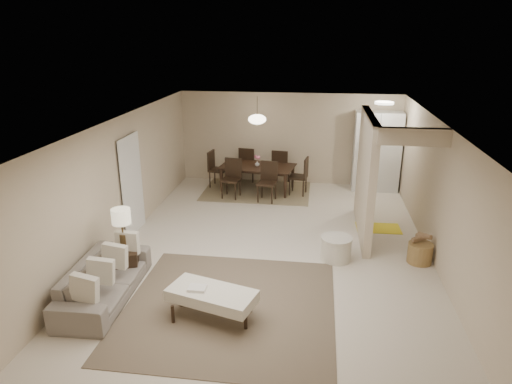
# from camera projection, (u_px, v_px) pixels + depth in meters

# --- Properties ---
(floor) EXTENTS (9.00, 9.00, 0.00)m
(floor) POSITION_uv_depth(u_px,v_px,m) (271.00, 253.00, 8.78)
(floor) COLOR beige
(floor) RESTS_ON ground
(ceiling) EXTENTS (9.00, 9.00, 0.00)m
(ceiling) POSITION_uv_depth(u_px,v_px,m) (272.00, 124.00, 7.96)
(ceiling) COLOR white
(ceiling) RESTS_ON back_wall
(back_wall) EXTENTS (6.00, 0.00, 6.00)m
(back_wall) POSITION_uv_depth(u_px,v_px,m) (289.00, 139.00, 12.58)
(back_wall) COLOR #C7B496
(back_wall) RESTS_ON floor
(left_wall) EXTENTS (0.00, 9.00, 9.00)m
(left_wall) POSITION_uv_depth(u_px,v_px,m) (117.00, 185.00, 8.76)
(left_wall) COLOR #C7B496
(left_wall) RESTS_ON floor
(right_wall) EXTENTS (0.00, 9.00, 9.00)m
(right_wall) POSITION_uv_depth(u_px,v_px,m) (442.00, 199.00, 7.98)
(right_wall) COLOR #C7B496
(right_wall) RESTS_ON floor
(partition) EXTENTS (0.15, 2.50, 2.50)m
(partition) POSITION_uv_depth(u_px,v_px,m) (366.00, 176.00, 9.30)
(partition) COLOR #C7B496
(partition) RESTS_ON floor
(doorway) EXTENTS (0.04, 0.90, 2.04)m
(doorway) POSITION_uv_depth(u_px,v_px,m) (131.00, 186.00, 9.39)
(doorway) COLOR black
(doorway) RESTS_ON floor
(pantry_cabinet) EXTENTS (1.20, 0.55, 2.10)m
(pantry_cabinet) POSITION_uv_depth(u_px,v_px,m) (377.00, 152.00, 12.01)
(pantry_cabinet) COLOR silver
(pantry_cabinet) RESTS_ON floor
(flush_light) EXTENTS (0.44, 0.44, 0.05)m
(flush_light) POSITION_uv_depth(u_px,v_px,m) (384.00, 103.00, 10.66)
(flush_light) COLOR white
(flush_light) RESTS_ON ceiling
(living_rug) EXTENTS (3.20, 3.20, 0.01)m
(living_rug) POSITION_uv_depth(u_px,v_px,m) (230.00, 307.00, 7.04)
(living_rug) COLOR brown
(living_rug) RESTS_ON floor
(sofa) EXTENTS (2.15, 0.91, 0.62)m
(sofa) POSITION_uv_depth(u_px,v_px,m) (104.00, 280.00, 7.20)
(sofa) COLOR slate
(sofa) RESTS_ON floor
(ottoman_bench) EXTENTS (1.40, 0.93, 0.46)m
(ottoman_bench) POSITION_uv_depth(u_px,v_px,m) (212.00, 296.00, 6.67)
(ottoman_bench) COLOR beige
(ottoman_bench) RESTS_ON living_rug
(side_table) EXTENTS (0.54, 0.54, 0.49)m
(side_table) POSITION_uv_depth(u_px,v_px,m) (126.00, 263.00, 7.89)
(side_table) COLOR black
(side_table) RESTS_ON floor
(table_lamp) EXTENTS (0.32, 0.32, 0.76)m
(table_lamp) POSITION_uv_depth(u_px,v_px,m) (121.00, 220.00, 7.62)
(table_lamp) COLOR #4D3A21
(table_lamp) RESTS_ON side_table
(round_pouf) EXTENTS (0.58, 0.58, 0.45)m
(round_pouf) POSITION_uv_depth(u_px,v_px,m) (336.00, 249.00, 8.45)
(round_pouf) COLOR beige
(round_pouf) RESTS_ON floor
(wicker_basket) EXTENTS (0.52, 0.52, 0.38)m
(wicker_basket) POSITION_uv_depth(u_px,v_px,m) (420.00, 253.00, 8.36)
(wicker_basket) COLOR olive
(wicker_basket) RESTS_ON floor
(dining_rug) EXTENTS (2.80, 2.10, 0.01)m
(dining_rug) POSITION_uv_depth(u_px,v_px,m) (257.00, 190.00, 12.28)
(dining_rug) COLOR #706345
(dining_rug) RESTS_ON floor
(dining_table) EXTENTS (2.07, 1.36, 0.68)m
(dining_table) POSITION_uv_depth(u_px,v_px,m) (257.00, 178.00, 12.17)
(dining_table) COLOR black
(dining_table) RESTS_ON dining_rug
(dining_chairs) EXTENTS (2.70, 2.12, 0.99)m
(dining_chairs) POSITION_uv_depth(u_px,v_px,m) (257.00, 173.00, 12.12)
(dining_chairs) COLOR black
(dining_chairs) RESTS_ON dining_rug
(vase) EXTENTS (0.17, 0.17, 0.13)m
(vase) POSITION_uv_depth(u_px,v_px,m) (257.00, 164.00, 12.04)
(vase) COLOR silver
(vase) RESTS_ON dining_table
(yellow_mat) EXTENTS (0.96, 0.60, 0.01)m
(yellow_mat) POSITION_uv_depth(u_px,v_px,m) (378.00, 228.00, 9.89)
(yellow_mat) COLOR yellow
(yellow_mat) RESTS_ON floor
(pendant_light) EXTENTS (0.46, 0.46, 0.71)m
(pendant_light) POSITION_uv_depth(u_px,v_px,m) (257.00, 119.00, 11.65)
(pendant_light) COLOR #4D3A21
(pendant_light) RESTS_ON ceiling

